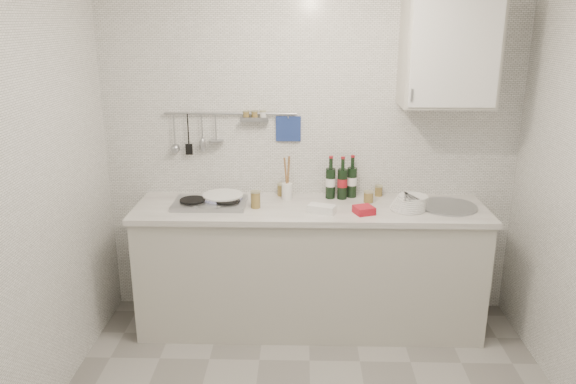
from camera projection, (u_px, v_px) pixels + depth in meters
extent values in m
cube|color=silver|center=(310.00, 150.00, 4.09)|extent=(3.00, 0.02, 2.50)
cube|color=silver|center=(12.00, 212.00, 2.79)|extent=(0.02, 2.80, 2.50)
cube|color=#B5B2A7|center=(309.00, 269.00, 4.04)|extent=(2.40, 0.60, 0.88)
cube|color=silver|center=(310.00, 209.00, 3.90)|extent=(2.44, 0.64, 0.04)
cube|color=black|center=(309.00, 316.00, 4.18)|extent=(2.34, 0.52, 0.10)
cube|color=#93969B|center=(210.00, 203.00, 3.91)|extent=(0.50, 0.32, 0.03)
cylinder|color=black|center=(193.00, 200.00, 3.91)|extent=(0.18, 0.18, 0.01)
cylinder|color=black|center=(227.00, 200.00, 3.90)|extent=(0.18, 0.18, 0.01)
cylinder|color=#93969B|center=(448.00, 206.00, 3.87)|extent=(0.40, 0.40, 0.02)
cylinder|color=#93969B|center=(447.00, 214.00, 3.89)|extent=(0.34, 0.34, 0.10)
cylinder|color=#93969B|center=(230.00, 114.00, 3.99)|extent=(0.95, 0.02, 0.02)
cube|color=navy|center=(288.00, 129.00, 4.03)|extent=(0.18, 0.02, 0.18)
cube|color=#B5B2A7|center=(449.00, 53.00, 3.69)|extent=(0.60, 0.35, 0.70)
cube|color=white|center=(456.00, 55.00, 3.52)|extent=(0.56, 0.01, 0.66)
cylinder|color=#93969B|center=(412.00, 95.00, 3.59)|extent=(0.01, 0.01, 0.08)
cylinder|color=#4D52B0|center=(220.00, 201.00, 3.98)|extent=(0.31, 0.31, 0.01)
cylinder|color=#4D52B0|center=(221.00, 199.00, 3.98)|extent=(0.30, 0.30, 0.01)
cylinder|color=#4D52B0|center=(222.00, 197.00, 3.98)|extent=(0.29, 0.29, 0.01)
cylinder|color=#4D52B0|center=(223.00, 195.00, 3.98)|extent=(0.29, 0.29, 0.01)
cylinder|color=white|center=(408.00, 208.00, 3.83)|extent=(0.24, 0.24, 0.01)
cylinder|color=white|center=(408.00, 207.00, 3.83)|extent=(0.24, 0.24, 0.01)
cylinder|color=white|center=(409.00, 205.00, 3.83)|extent=(0.23, 0.23, 0.01)
cylinder|color=white|center=(410.00, 203.00, 3.83)|extent=(0.22, 0.22, 0.01)
cylinder|color=white|center=(411.00, 202.00, 3.83)|extent=(0.22, 0.22, 0.01)
cylinder|color=white|center=(412.00, 200.00, 3.83)|extent=(0.21, 0.21, 0.01)
cylinder|color=white|center=(412.00, 198.00, 3.83)|extent=(0.21, 0.21, 0.01)
cylinder|color=white|center=(413.00, 196.00, 3.83)|extent=(0.20, 0.20, 0.01)
cube|color=white|center=(322.00, 209.00, 3.76)|extent=(0.20, 0.15, 0.05)
cube|color=red|center=(364.00, 210.00, 3.74)|extent=(0.16, 0.16, 0.05)
cylinder|color=white|center=(287.00, 191.00, 4.04)|extent=(0.08, 0.08, 0.12)
cylinder|color=olive|center=(288.00, 172.00, 3.99)|extent=(0.03, 0.06, 0.23)
cylinder|color=olive|center=(286.00, 173.00, 4.01)|extent=(0.04, 0.04, 0.21)
cylinder|color=olive|center=(281.00, 190.00, 4.12)|extent=(0.06, 0.06, 0.08)
cylinder|color=tan|center=(281.00, 184.00, 4.11)|extent=(0.07, 0.07, 0.01)
cylinder|color=olive|center=(379.00, 191.00, 4.12)|extent=(0.06, 0.06, 0.07)
cylinder|color=tan|center=(379.00, 186.00, 4.10)|extent=(0.06, 0.06, 0.01)
cylinder|color=olive|center=(369.00, 197.00, 3.97)|extent=(0.07, 0.07, 0.07)
cylinder|color=tan|center=(369.00, 192.00, 3.96)|extent=(0.07, 0.07, 0.01)
cylinder|color=olive|center=(256.00, 200.00, 3.85)|extent=(0.07, 0.07, 0.11)
cylinder|color=tan|center=(255.00, 192.00, 3.83)|extent=(0.07, 0.07, 0.01)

